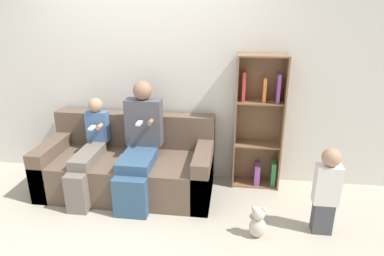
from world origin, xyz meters
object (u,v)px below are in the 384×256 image
object	(u,v)px
child_seated	(89,152)
teddy_bear	(258,223)
toddler_standing	(326,189)
adult_seated	(140,142)
bookshelf	(259,124)
couch	(129,167)

from	to	relation	value
child_seated	teddy_bear	bearing A→B (deg)	-16.26
toddler_standing	teddy_bear	bearing A→B (deg)	-164.62
child_seated	adult_seated	bearing A→B (deg)	6.34
adult_seated	teddy_bear	size ratio (longest dim) A/B	3.92
child_seated	toddler_standing	xyz separation A→B (m)	(2.44, -0.37, -0.07)
bookshelf	couch	bearing A→B (deg)	-167.03
couch	teddy_bear	size ratio (longest dim) A/B	5.94
couch	bookshelf	size ratio (longest dim) A/B	1.24
adult_seated	child_seated	bearing A→B (deg)	-173.66
adult_seated	child_seated	world-z (taller)	adult_seated
couch	child_seated	distance (m)	0.49
toddler_standing	bookshelf	xyz separation A→B (m)	(-0.58, 0.87, 0.30)
bookshelf	toddler_standing	bearing A→B (deg)	-56.16
toddler_standing	bookshelf	distance (m)	1.09
child_seated	teddy_bear	world-z (taller)	child_seated
child_seated	couch	bearing A→B (deg)	22.57
toddler_standing	teddy_bear	size ratio (longest dim) A/B	2.67
toddler_standing	couch	bearing A→B (deg)	165.49
bookshelf	teddy_bear	distance (m)	1.20
couch	child_seated	size ratio (longest dim) A/B	1.83
toddler_standing	teddy_bear	distance (m)	0.70
bookshelf	adult_seated	bearing A→B (deg)	-161.27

